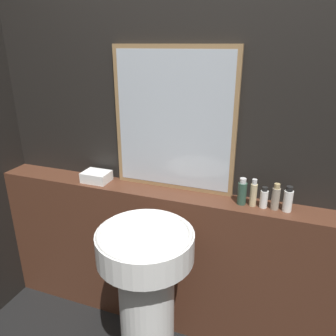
# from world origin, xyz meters

# --- Properties ---
(wall_back) EXTENTS (8.00, 0.06, 2.50)m
(wall_back) POSITION_xyz_m (0.00, 1.26, 1.25)
(wall_back) COLOR black
(wall_back) RESTS_ON ground_plane
(vanity_counter) EXTENTS (2.59, 0.20, 0.98)m
(vanity_counter) POSITION_xyz_m (0.00, 1.13, 0.49)
(vanity_counter) COLOR #512D1E
(vanity_counter) RESTS_ON ground_plane
(pedestal_sink) EXTENTS (0.49, 0.49, 0.97)m
(pedestal_sink) POSITION_xyz_m (-0.08, 0.70, 0.58)
(pedestal_sink) COLOR white
(pedestal_sink) RESTS_ON ground_plane
(mirror) EXTENTS (0.74, 0.03, 0.84)m
(mirror) POSITION_xyz_m (-0.11, 1.21, 1.40)
(mirror) COLOR #937047
(mirror) RESTS_ON vanity_counter
(towel_stack) EXTENTS (0.17, 0.13, 0.07)m
(towel_stack) POSITION_xyz_m (-0.61, 1.13, 1.02)
(towel_stack) COLOR white
(towel_stack) RESTS_ON vanity_counter
(shampoo_bottle) EXTENTS (0.05, 0.05, 0.15)m
(shampoo_bottle) POSITION_xyz_m (0.32, 1.13, 1.05)
(shampoo_bottle) COLOR #2D4C3D
(shampoo_bottle) RESTS_ON vanity_counter
(conditioner_bottle) EXTENTS (0.04, 0.04, 0.16)m
(conditioner_bottle) POSITION_xyz_m (0.38, 1.13, 1.06)
(conditioner_bottle) COLOR #C6B284
(conditioner_bottle) RESTS_ON vanity_counter
(lotion_bottle) EXTENTS (0.04, 0.04, 0.12)m
(lotion_bottle) POSITION_xyz_m (0.44, 1.13, 1.04)
(lotion_bottle) COLOR white
(lotion_bottle) RESTS_ON vanity_counter
(body_wash_bottle) EXTENTS (0.04, 0.04, 0.15)m
(body_wash_bottle) POSITION_xyz_m (0.50, 1.13, 1.05)
(body_wash_bottle) COLOR gray
(body_wash_bottle) RESTS_ON vanity_counter
(hand_soap_bottle) EXTENTS (0.05, 0.05, 0.14)m
(hand_soap_bottle) POSITION_xyz_m (0.56, 1.13, 1.05)
(hand_soap_bottle) COLOR white
(hand_soap_bottle) RESTS_ON vanity_counter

